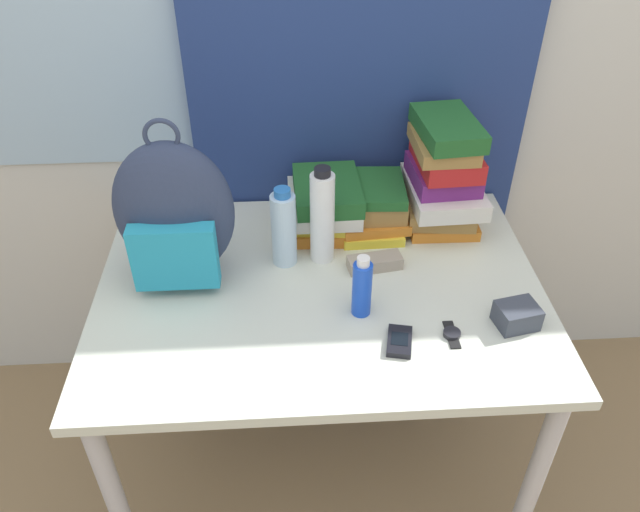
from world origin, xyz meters
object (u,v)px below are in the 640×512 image
(book_stack_center, at_px, (371,205))
(camera_pouch, at_px, (517,316))
(backpack, at_px, (174,216))
(sunscreen_bottle, at_px, (362,288))
(book_stack_left, at_px, (325,204))
(cell_phone, at_px, (399,341))
(sunglasses_case, at_px, (375,263))
(wristwatch, at_px, (452,334))
(book_stack_right, at_px, (443,176))
(water_bottle, at_px, (284,228))
(sports_bottle, at_px, (322,217))

(book_stack_center, distance_m, camera_pouch, 0.56)
(backpack, relative_size, sunscreen_bottle, 2.62)
(book_stack_left, height_order, cell_phone, book_stack_left)
(backpack, distance_m, sunglasses_case, 0.56)
(backpack, relative_size, sunglasses_case, 2.92)
(book_stack_left, distance_m, wristwatch, 0.57)
(sunglasses_case, bearing_deg, book_stack_left, 120.55)
(backpack, height_order, book_stack_right, backpack)
(book_stack_left, height_order, wristwatch, book_stack_left)
(backpack, height_order, book_stack_left, backpack)
(book_stack_left, height_order, sunglasses_case, book_stack_left)
(sunscreen_bottle, xyz_separation_m, camera_pouch, (0.38, -0.07, -0.05))
(book_stack_center, height_order, cell_phone, book_stack_center)
(backpack, xyz_separation_m, sunscreen_bottle, (0.47, -0.18, -0.11))
(book_stack_left, relative_size, camera_pouch, 2.43)
(cell_phone, xyz_separation_m, camera_pouch, (0.30, 0.05, 0.02))
(book_stack_left, height_order, water_bottle, water_bottle)
(water_bottle, distance_m, sports_bottle, 0.11)
(book_stack_right, relative_size, cell_phone, 3.13)
(camera_pouch, bearing_deg, sunglasses_case, 142.38)
(book_stack_right, bearing_deg, camera_pouch, -77.94)
(book_stack_left, bearing_deg, cell_phone, -73.90)
(book_stack_center, relative_size, sports_bottle, 0.90)
(book_stack_left, height_order, sports_bottle, sports_bottle)
(backpack, distance_m, cell_phone, 0.65)
(water_bottle, relative_size, wristwatch, 2.52)
(water_bottle, relative_size, camera_pouch, 2.10)
(sunscreen_bottle, bearing_deg, sports_bottle, 109.66)
(book_stack_center, bearing_deg, water_bottle, -147.19)
(book_stack_right, relative_size, camera_pouch, 3.00)
(cell_phone, bearing_deg, book_stack_center, 90.90)
(book_stack_center, relative_size, water_bottle, 1.11)
(water_bottle, distance_m, sunglasses_case, 0.27)
(water_bottle, height_order, sunscreen_bottle, water_bottle)
(sunglasses_case, bearing_deg, backpack, 179.47)
(sunglasses_case, bearing_deg, water_bottle, 169.61)
(book_stack_left, xyz_separation_m, book_stack_right, (0.35, 0.00, 0.08))
(wristwatch, bearing_deg, camera_pouch, 9.71)
(sunscreen_bottle, distance_m, cell_phone, 0.16)
(book_stack_left, xyz_separation_m, sunscreen_bottle, (0.07, -0.39, 0.00))
(water_bottle, height_order, camera_pouch, water_bottle)
(backpack, relative_size, sports_bottle, 1.58)
(water_bottle, height_order, sunglasses_case, water_bottle)
(cell_phone, height_order, camera_pouch, camera_pouch)
(camera_pouch, bearing_deg, book_stack_right, 102.06)
(sunglasses_case, xyz_separation_m, camera_pouch, (0.32, -0.25, 0.01))
(book_stack_center, xyz_separation_m, sports_bottle, (-0.16, -0.16, 0.07))
(sports_bottle, distance_m, wristwatch, 0.47)
(wristwatch, bearing_deg, backpack, 157.61)
(wristwatch, bearing_deg, sunglasses_case, 119.28)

